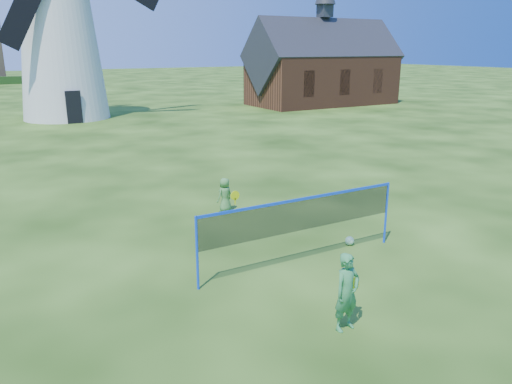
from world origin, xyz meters
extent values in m
plane|color=black|center=(0.00, 0.00, 0.00)|extent=(220.00, 220.00, 0.00)
cube|color=black|center=(0.36, 24.30, 1.03)|extent=(0.94, 0.11, 2.06)
cube|color=black|center=(0.36, 24.88, 4.69)|extent=(0.66, 0.11, 0.84)
cube|color=brown|center=(20.98, 25.68, 2.01)|extent=(12.03, 6.02, 4.01)
cube|color=#2D3035|center=(20.98, 25.68, 4.01)|extent=(12.64, 6.13, 6.13)
cube|color=#2D3035|center=(20.98, 25.68, 7.58)|extent=(1.00, 1.00, 1.00)
cube|color=black|center=(17.47, 22.72, 2.01)|extent=(1.00, 0.10, 2.01)
cube|color=black|center=(20.98, 22.72, 2.01)|extent=(1.00, 0.10, 2.01)
cube|color=black|center=(24.49, 22.72, 2.01)|extent=(1.00, 0.10, 2.01)
cylinder|color=blue|center=(-1.71, -0.52, 0.78)|extent=(0.05, 0.05, 1.55)
cylinder|color=blue|center=(3.29, -0.52, 0.78)|extent=(0.05, 0.05, 1.55)
cube|color=black|center=(0.79, -0.52, 1.15)|extent=(5.00, 0.01, 0.70)
cube|color=blue|center=(0.79, -0.52, 1.52)|extent=(5.00, 0.02, 0.06)
imported|color=#36894A|center=(-0.08, -3.11, 0.69)|extent=(0.54, 0.38, 1.39)
cylinder|color=#DFEE0C|center=(0.20, -2.93, 0.68)|extent=(0.28, 0.02, 0.28)
cube|color=#DFEE0C|center=(0.20, -2.93, 0.51)|extent=(0.03, 0.02, 0.20)
imported|color=#4B8942|center=(0.90, 3.59, 0.51)|extent=(0.57, 0.45, 1.03)
cylinder|color=#DFEE0C|center=(1.12, 3.37, 0.53)|extent=(0.28, 0.02, 0.28)
cube|color=#DFEE0C|center=(1.12, 3.37, 0.36)|extent=(0.03, 0.02, 0.20)
sphere|color=green|center=(2.44, -0.22, 0.11)|extent=(0.22, 0.22, 0.22)
camera|label=1|loc=(-5.11, -8.88, 4.66)|focal=34.55mm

